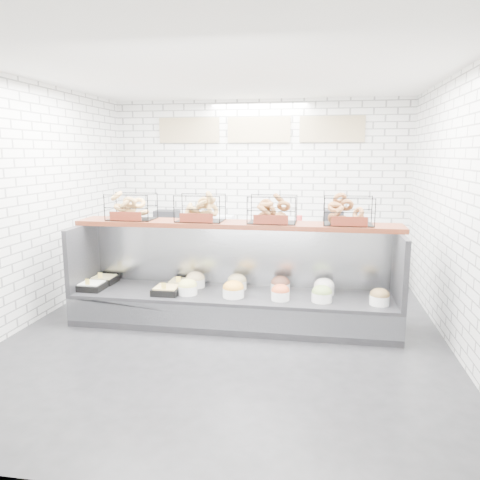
# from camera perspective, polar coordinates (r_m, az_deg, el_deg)

# --- Properties ---
(ground) EXTENTS (5.50, 5.50, 0.00)m
(ground) POSITION_cam_1_polar(r_m,az_deg,el_deg) (5.72, -1.42, -11.15)
(ground) COLOR black
(ground) RESTS_ON ground
(room_shell) EXTENTS (5.02, 5.51, 3.01)m
(room_shell) POSITION_cam_1_polar(r_m,az_deg,el_deg) (5.90, -0.38, 10.01)
(room_shell) COLOR silver
(room_shell) RESTS_ON ground
(display_case) EXTENTS (4.00, 0.90, 1.20)m
(display_case) POSITION_cam_1_polar(r_m,az_deg,el_deg) (5.92, -0.76, -6.99)
(display_case) COLOR black
(display_case) RESTS_ON ground
(bagel_shelf) EXTENTS (4.10, 0.50, 0.40)m
(bagel_shelf) POSITION_cam_1_polar(r_m,az_deg,el_deg) (5.87, -0.53, 3.43)
(bagel_shelf) COLOR #4B1D10
(bagel_shelf) RESTS_ON display_case
(prep_counter) EXTENTS (4.00, 0.60, 1.20)m
(prep_counter) POSITION_cam_1_polar(r_m,az_deg,el_deg) (7.89, 1.86, -1.50)
(prep_counter) COLOR #93969B
(prep_counter) RESTS_ON ground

